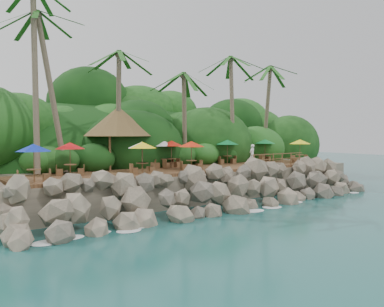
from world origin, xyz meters
TOP-DOWN VIEW (x-y plane):
  - ground at (0.00, 0.00)m, footprint 140.00×140.00m
  - land_base at (0.00, 16.00)m, footprint 32.00×25.20m
  - jungle_hill at (0.00, 23.50)m, footprint 44.80×28.00m
  - seawall at (0.00, 2.00)m, footprint 29.00×4.00m
  - terrace at (0.00, 6.00)m, footprint 26.00×5.00m
  - jungle_foliage at (0.00, 15.00)m, footprint 44.00×16.00m
  - foam_line at (0.00, 0.30)m, footprint 25.20×0.80m
  - palms at (-0.85, 8.76)m, footprint 28.04×6.88m
  - palapa at (-4.29, 9.42)m, footprint 5.17×5.17m
  - dining_clusters at (-0.82, 6.07)m, footprint 24.84×4.91m
  - railing at (6.91, 3.65)m, footprint 6.10×0.10m
  - waiter at (6.63, 6.22)m, footprint 0.67×0.51m

SIDE VIEW (x-z plane):
  - ground at x=0.00m, z-range 0.00..0.00m
  - jungle_hill at x=0.00m, z-range -7.70..7.70m
  - jungle_foliage at x=0.00m, z-range -6.00..6.00m
  - foam_line at x=0.00m, z-range 0.00..0.06m
  - land_base at x=0.00m, z-range 0.00..2.10m
  - seawall at x=0.00m, z-range 0.00..2.30m
  - terrace at x=0.00m, z-range 2.10..2.30m
  - railing at x=6.91m, z-range 2.41..3.41m
  - waiter at x=6.63m, z-range 2.30..3.96m
  - dining_clusters at x=-0.82m, z-range 2.98..5.03m
  - palapa at x=-4.29m, z-range 3.49..8.09m
  - palms at x=-0.85m, z-range 5.01..18.65m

